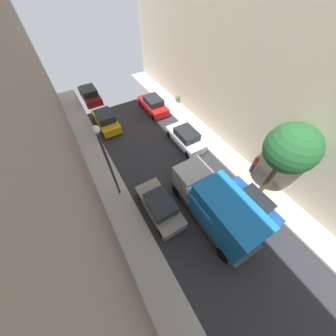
{
  "coord_description": "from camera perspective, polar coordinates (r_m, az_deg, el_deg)",
  "views": [
    {
      "loc": [
        -5.23,
        -3.56,
        12.06
      ],
      "look_at": [
        -0.43,
        4.46,
        0.5
      ],
      "focal_mm": 19.64,
      "sensor_mm": 36.0,
      "label": 1
    }
  ],
  "objects": [
    {
      "name": "ground",
      "position": [
        13.61,
        11.56,
        -13.23
      ],
      "size": [
        32.0,
        32.0,
        0.0
      ],
      "primitive_type": "plane",
      "color": "#2D2D33"
    },
    {
      "name": "sidewalk_left",
      "position": [
        12.5,
        -8.22,
        -23.92
      ],
      "size": [
        2.0,
        44.0,
        0.15
      ],
      "primitive_type": "cube",
      "color": "#B7B2A8",
      "rests_on": "ground"
    },
    {
      "name": "sidewalk_right",
      "position": [
        16.15,
        25.52,
        -3.8
      ],
      "size": [
        2.0,
        44.0,
        0.15
      ],
      "primitive_type": "cube",
      "color": "#B7B2A8",
      "rests_on": "ground"
    },
    {
      "name": "parked_car_left_2",
      "position": [
        12.76,
        -2.52,
        -11.71
      ],
      "size": [
        1.78,
        4.2,
        1.57
      ],
      "color": "gray",
      "rests_on": "ground"
    },
    {
      "name": "parked_car_left_3",
      "position": [
        20.09,
        -18.72,
        13.88
      ],
      "size": [
        1.78,
        4.2,
        1.57
      ],
      "color": "gold",
      "rests_on": "ground"
    },
    {
      "name": "parked_car_left_4",
      "position": [
        24.95,
        -23.09,
        20.2
      ],
      "size": [
        1.78,
        4.2,
        1.57
      ],
      "color": "maroon",
      "rests_on": "ground"
    },
    {
      "name": "parked_car_right_1",
      "position": [
        14.01,
        24.23,
        -10.18
      ],
      "size": [
        1.78,
        4.2,
        1.57
      ],
      "color": "#194799",
      "rests_on": "ground"
    },
    {
      "name": "parked_car_right_2",
      "position": [
        17.11,
        5.5,
        9.3
      ],
      "size": [
        1.78,
        4.2,
        1.57
      ],
      "color": "silver",
      "rests_on": "ground"
    },
    {
      "name": "parked_car_right_3",
      "position": [
        21.46,
        -4.63,
        19.01
      ],
      "size": [
        1.78,
        4.2,
        1.57
      ],
      "color": "red",
      "rests_on": "ground"
    },
    {
      "name": "delivery_truck",
      "position": [
        11.9,
        14.75,
        -11.62
      ],
      "size": [
        2.26,
        6.6,
        3.38
      ],
      "color": "#4C4C51",
      "rests_on": "ground"
    },
    {
      "name": "pedestrian",
      "position": [
        15.97,
        25.32,
        1.37
      ],
      "size": [
        0.4,
        0.36,
        1.72
      ],
      "color": "#2D334C",
      "rests_on": "sidewalk_right"
    },
    {
      "name": "street_tree_1",
      "position": [
        12.8,
        33.89,
        4.98
      ],
      "size": [
        3.03,
        3.03,
        5.92
      ],
      "color": "brown",
      "rests_on": "sidewalk_right"
    },
    {
      "name": "potted_plant_0",
      "position": [
        22.67,
        2.91,
        20.54
      ],
      "size": [
        0.49,
        0.49,
        0.76
      ],
      "color": "#B2A899",
      "rests_on": "sidewalk_right"
    },
    {
      "name": "lamp_post",
      "position": [
        11.34,
        -18.71,
        3.51
      ],
      "size": [
        0.44,
        0.44,
        6.18
      ],
      "color": "#333338",
      "rests_on": "sidewalk_left"
    }
  ]
}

